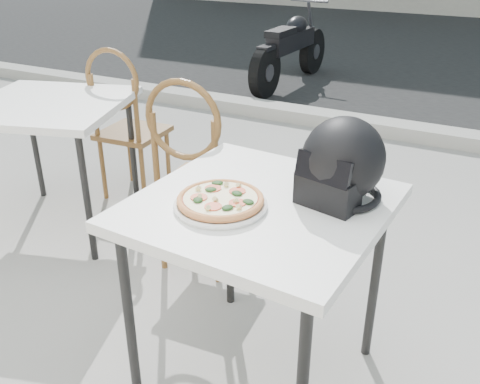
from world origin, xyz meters
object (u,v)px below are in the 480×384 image
at_px(pizza, 220,199).
at_px(plate, 221,205).
at_px(cafe_chair_side, 125,117).
at_px(cafe_table_main, 260,220).
at_px(motorcycle, 291,50).
at_px(cafe_chair_main, 194,167).
at_px(helmet, 341,164).
at_px(cafe_table_side, 49,114).

bearing_deg(pizza, plate, -126.64).
relative_size(plate, cafe_chair_side, 0.36).
height_order(cafe_table_main, motorcycle, motorcycle).
bearing_deg(cafe_chair_main, pizza, 124.00).
xyz_separation_m(helmet, cafe_chair_main, (-0.87, 0.42, -0.34)).
height_order(pizza, cafe_chair_main, cafe_chair_main).
distance_m(cafe_table_main, plate, 0.17).
distance_m(helmet, cafe_chair_main, 1.02).
height_order(cafe_chair_main, cafe_chair_side, cafe_chair_main).
bearing_deg(helmet, plate, -130.04).
relative_size(pizza, helmet, 1.08).
relative_size(helmet, motorcycle, 0.19).
distance_m(plate, cafe_chair_main, 0.88).
bearing_deg(pizza, cafe_chair_main, 128.11).
bearing_deg(plate, pizza, 53.36).
height_order(cafe_chair_main, cafe_table_side, cafe_chair_main).
relative_size(helmet, cafe_table_side, 0.34).
height_order(pizza, cafe_table_side, pizza).
height_order(plate, cafe_chair_side, cafe_chair_side).
bearing_deg(cafe_table_main, cafe_chair_main, 137.87).
relative_size(cafe_chair_main, motorcycle, 0.58).
height_order(plate, motorcycle, motorcycle).
bearing_deg(cafe_chair_side, helmet, 148.11).
height_order(helmet, cafe_chair_side, helmet).
bearing_deg(cafe_chair_side, pizza, 135.76).
bearing_deg(cafe_table_main, motorcycle, 110.69).
height_order(cafe_chair_main, motorcycle, cafe_chair_main).
distance_m(pizza, motorcycle, 4.77).
bearing_deg(pizza, motorcycle, 109.09).
xyz_separation_m(cafe_table_side, motorcycle, (-0.04, 3.79, -0.32)).
height_order(cafe_table_side, motorcycle, motorcycle).
height_order(cafe_table_main, plate, plate).
bearing_deg(helmet, pizza, -130.05).
xyz_separation_m(cafe_chair_main, cafe_table_side, (-0.98, 0.02, 0.13)).
bearing_deg(cafe_chair_main, helmet, 150.24).
distance_m(cafe_table_main, helmet, 0.35).
height_order(plate, pizza, pizza).
bearing_deg(plate, helmet, 37.06).
bearing_deg(helmet, motorcycle, 127.00).
xyz_separation_m(cafe_table_main, cafe_chair_side, (-1.48, 1.09, -0.15)).
relative_size(pizza, cafe_table_side, 0.37).
bearing_deg(cafe_chair_side, cafe_table_main, 140.30).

